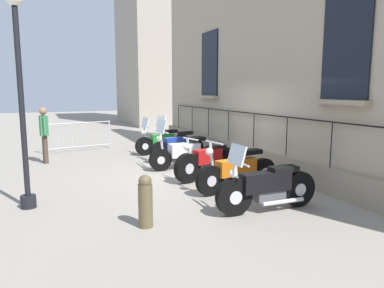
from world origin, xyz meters
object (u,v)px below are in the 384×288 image
object	(u,v)px
motorcycle_blue	(177,147)
crowd_barrier	(78,136)
bollard	(145,201)
motorcycle_green	(163,142)
motorcycle_white	(185,153)
pedestrian_standing	(44,132)
motorcycle_black	(267,187)
motorcycle_red	(209,162)
motorcycle_orange	(238,172)
lamppost	(21,97)

from	to	relation	value
motorcycle_blue	crowd_barrier	bearing A→B (deg)	-49.18
motorcycle_blue	bollard	distance (m)	5.56
motorcycle_green	motorcycle_white	world-z (taller)	motorcycle_white
motorcycle_white	motorcycle_green	bearing A→B (deg)	-94.71
crowd_barrier	pedestrian_standing	world-z (taller)	pedestrian_standing
crowd_barrier	motorcycle_black	bearing A→B (deg)	106.55
motorcycle_white	motorcycle_black	size ratio (longest dim) A/B	1.04
motorcycle_red	motorcycle_orange	xyz separation A→B (m)	(-0.09, 1.24, 0.00)
motorcycle_black	bollard	xyz separation A→B (m)	(2.25, -0.13, -0.01)
motorcycle_green	motorcycle_red	xyz separation A→B (m)	(0.10, 3.83, 0.02)
motorcycle_green	motorcycle_white	distance (m)	2.57
motorcycle_orange	lamppost	bearing A→B (deg)	-7.53
motorcycle_white	pedestrian_standing	xyz separation A→B (m)	(3.60, -2.41, 0.51)
lamppost	bollard	size ratio (longest dim) A/B	4.55
motorcycle_green	lamppost	world-z (taller)	lamppost
motorcycle_white	bollard	bearing A→B (deg)	59.18
motorcycle_orange	lamppost	world-z (taller)	lamppost
bollard	lamppost	bearing A→B (deg)	-45.62
motorcycle_red	lamppost	distance (m)	4.49
motorcycle_white	motorcycle_orange	size ratio (longest dim) A/B	1.01
motorcycle_red	lamppost	bearing A→B (deg)	9.39
motorcycle_orange	pedestrian_standing	world-z (taller)	pedestrian_standing
crowd_barrier	motorcycle_red	bearing A→B (deg)	114.53
motorcycle_red	bollard	distance (m)	3.43
motorcycle_green	motorcycle_red	bearing A→B (deg)	88.55
lamppost	motorcycle_blue	bearing A→B (deg)	-143.18
motorcycle_blue	motorcycle_red	bearing A→B (deg)	87.36
motorcycle_blue	crowd_barrier	xyz separation A→B (m)	(2.66, -3.07, 0.13)
motorcycle_blue	pedestrian_standing	size ratio (longest dim) A/B	1.14
motorcycle_green	pedestrian_standing	size ratio (longest dim) A/B	1.22
motorcycle_red	crowd_barrier	size ratio (longest dim) A/B	0.87
motorcycle_red	motorcycle_black	xyz separation A→B (m)	(0.11, 2.62, 0.02)
motorcycle_green	bollard	world-z (taller)	motorcycle_green
motorcycle_blue	pedestrian_standing	xyz separation A→B (m)	(3.83, -1.19, 0.52)
motorcycle_green	lamppost	xyz separation A→B (m)	(4.22, 4.52, 1.66)
motorcycle_white	motorcycle_orange	distance (m)	2.52
motorcycle_green	motorcycle_blue	xyz separation A→B (m)	(-0.02, 1.34, 0.02)
lamppost	crowd_barrier	size ratio (longest dim) A/B	1.65
motorcycle_orange	crowd_barrier	distance (m)	7.30
motorcycle_orange	motorcycle_green	bearing A→B (deg)	-90.03
motorcycle_black	pedestrian_standing	xyz separation A→B (m)	(3.60, -6.30, 0.51)
motorcycle_white	lamppost	world-z (taller)	lamppost
motorcycle_orange	bollard	xyz separation A→B (m)	(2.45, 1.25, 0.01)
motorcycle_white	lamppost	xyz separation A→B (m)	(4.01, 1.96, 1.63)
motorcycle_black	pedestrian_standing	size ratio (longest dim) A/B	1.22
motorcycle_red	motorcycle_orange	world-z (taller)	motorcycle_orange
motorcycle_black	motorcycle_blue	bearing A→B (deg)	-92.50
motorcycle_green	motorcycle_orange	xyz separation A→B (m)	(0.00, 5.07, 0.02)
motorcycle_orange	pedestrian_standing	bearing A→B (deg)	-52.29
motorcycle_red	crowd_barrier	bearing A→B (deg)	-65.47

